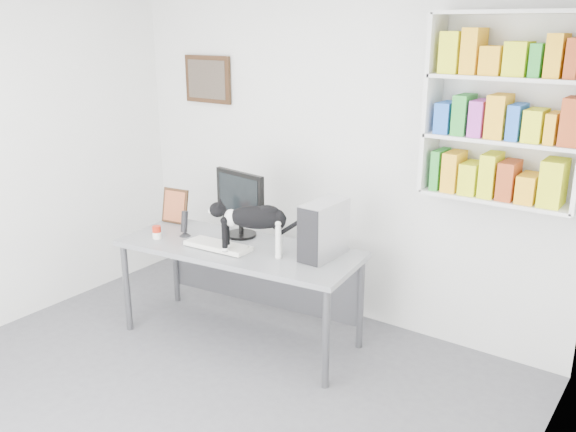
{
  "coord_description": "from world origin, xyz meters",
  "views": [
    {
      "loc": [
        2.54,
        -2.2,
        2.38
      ],
      "look_at": [
        -0.1,
        1.53,
        0.93
      ],
      "focal_mm": 38.0,
      "sensor_mm": 36.0,
      "label": 1
    }
  ],
  "objects": [
    {
      "name": "leaning_print",
      "position": [
        -1.07,
        1.26,
        0.92
      ],
      "size": [
        0.25,
        0.13,
        0.3
      ],
      "primitive_type": "cube",
      "rotation": [
        0.0,
        0.0,
        0.13
      ],
      "color": "#3F2414",
      "rests_on": "desk"
    },
    {
      "name": "speaker",
      "position": [
        -0.76,
        1.05,
        0.88
      ],
      "size": [
        0.09,
        0.09,
        0.21
      ],
      "primitive_type": "cylinder",
      "rotation": [
        0.0,
        0.0,
        0.01
      ],
      "color": "black",
      "rests_on": "desk"
    },
    {
      "name": "room",
      "position": [
        0.0,
        0.0,
        1.35
      ],
      "size": [
        4.01,
        4.01,
        2.7
      ],
      "color": "#5C5C62",
      "rests_on": "ground"
    },
    {
      "name": "pc_tower",
      "position": [
        0.38,
        1.3,
        0.98
      ],
      "size": [
        0.19,
        0.41,
        0.41
      ],
      "primitive_type": "cube",
      "rotation": [
        0.0,
        0.0,
        -0.02
      ],
      "color": "#AFAFB4",
      "rests_on": "desk"
    },
    {
      "name": "keyboard",
      "position": [
        -0.36,
        0.99,
        0.79
      ],
      "size": [
        0.52,
        0.23,
        0.04
      ],
      "primitive_type": "cube",
      "rotation": [
        0.0,
        0.0,
        0.07
      ],
      "color": "silver",
      "rests_on": "desk"
    },
    {
      "name": "monitor",
      "position": [
        -0.4,
        1.31,
        1.04
      ],
      "size": [
        0.53,
        0.31,
        0.53
      ],
      "primitive_type": "cube",
      "rotation": [
        0.0,
        0.0,
        -0.14
      ],
      "color": "black",
      "rests_on": "desk"
    },
    {
      "name": "desk",
      "position": [
        -0.26,
        1.11,
        0.39
      ],
      "size": [
        1.93,
        0.94,
        0.77
      ],
      "primitive_type": "cube",
      "rotation": [
        0.0,
        0.0,
        0.12
      ],
      "color": "gray",
      "rests_on": "room"
    },
    {
      "name": "soup_can",
      "position": [
        -0.9,
        0.88,
        0.82
      ],
      "size": [
        0.08,
        0.08,
        0.1
      ],
      "primitive_type": "cylinder",
      "rotation": [
        0.0,
        0.0,
        -0.22
      ],
      "color": "red",
      "rests_on": "desk"
    },
    {
      "name": "bookshelf",
      "position": [
        1.4,
        1.85,
        1.85
      ],
      "size": [
        1.03,
        0.28,
        1.24
      ],
      "primitive_type": "cube",
      "color": "silver",
      "rests_on": "room"
    },
    {
      "name": "cat",
      "position": [
        -0.04,
        1.03,
        0.97
      ],
      "size": [
        0.64,
        0.44,
        0.39
      ],
      "primitive_type": null,
      "rotation": [
        0.0,
        0.0,
        0.49
      ],
      "color": "black",
      "rests_on": "desk"
    },
    {
      "name": "wall_art",
      "position": [
        -1.3,
        1.97,
        1.9
      ],
      "size": [
        0.52,
        0.04,
        0.42
      ],
      "primitive_type": "cube",
      "color": "#3F2414",
      "rests_on": "room"
    }
  ]
}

